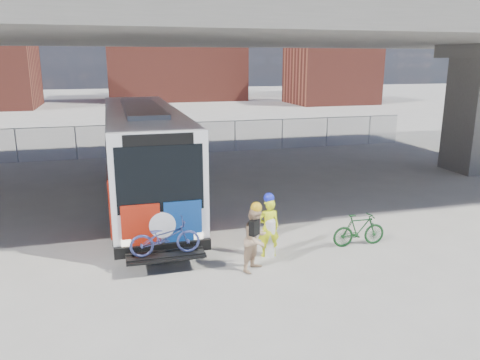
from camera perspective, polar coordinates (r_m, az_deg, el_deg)
name	(u,v)px	position (r m, az deg, el deg)	size (l,w,h in m)	color
ground	(213,221)	(15.93, -3.32, -5.03)	(160.00, 160.00, 0.00)	#9E9991
bus	(143,147)	(18.08, -11.74, 3.95)	(2.67, 12.90, 3.69)	silver
overpass	(188,27)	(19.00, -6.34, 18.09)	(40.00, 16.00, 7.95)	#605E59
chainlink_fence	(167,130)	(27.16, -8.84, 6.03)	(30.00, 0.06, 30.00)	gray
brick_buildings	(141,59)	(63.07, -12.00, 14.20)	(54.00, 22.00, 12.00)	brown
smokestack	(225,9)	(72.14, -1.90, 20.11)	(2.20, 2.20, 25.00)	brown
bollard	(270,235)	(13.01, 3.65, -6.71)	(0.30, 0.30, 1.15)	white
cyclist_hivis	(269,226)	(12.90, 3.50, -5.63)	(0.63, 0.43, 1.83)	#EBFD1A
cyclist_tan	(256,238)	(12.08, 1.97, -7.11)	(1.03, 1.01, 1.84)	tan
bike_parked	(359,230)	(14.16, 14.31, -5.92)	(0.46, 1.62, 0.97)	#143F1A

